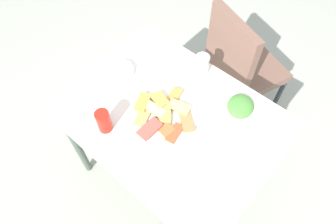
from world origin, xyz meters
The scene contains 11 objects.
ground_plane centered at (0.00, 0.00, 0.00)m, with size 6.00×6.00×0.00m, color #AAACA0.
dining_table centered at (0.00, 0.00, 0.67)m, with size 1.05×0.79×0.77m.
dining_chair centered at (-0.02, 0.70, 0.54)m, with size 0.54×0.54×0.94m.
pide_platter centered at (-0.02, -0.03, 0.78)m, with size 0.34×0.34×0.04m.
salad_plate_greens centered at (0.23, 0.25, 0.79)m, with size 0.21×0.21×0.06m.
salad_plate_rice centered at (-0.37, 0.05, 0.79)m, with size 0.19×0.19×0.06m.
soda_can centered at (-0.18, -0.26, 0.83)m, with size 0.07×0.07×0.12m, color red.
drinking_glass centered at (-0.06, 0.31, 0.83)m, with size 0.07×0.07×0.11m, color silver.
paper_napkin centered at (-0.38, -0.28, 0.77)m, with size 0.15×0.15×0.00m, color white.
fork centered at (-0.38, -0.29, 0.78)m, with size 0.16×0.01×0.01m, color silver.
spoon centered at (-0.38, -0.26, 0.78)m, with size 0.17×0.01×0.01m, color silver.
Camera 1 is at (0.52, -0.62, 2.03)m, focal length 33.01 mm.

